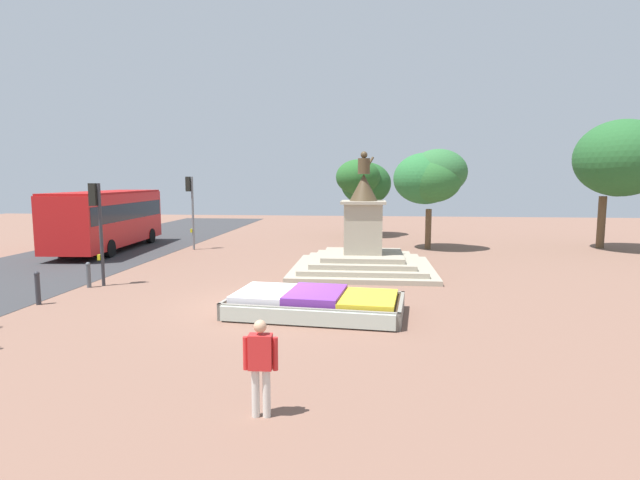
{
  "coord_description": "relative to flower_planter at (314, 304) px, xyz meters",
  "views": [
    {
      "loc": [
        3.02,
        -14.75,
        3.85
      ],
      "look_at": [
        1.3,
        2.62,
        1.73
      ],
      "focal_mm": 28.0,
      "sensor_mm": 36.0,
      "label": 1
    }
  ],
  "objects": [
    {
      "name": "kerb_bollard_mid_b",
      "position": [
        -8.44,
        2.76,
        0.19
      ],
      "size": [
        0.17,
        0.17,
        0.92
      ],
      "color": "#4C5156",
      "rests_on": "ground_plane"
    },
    {
      "name": "park_tree_far_right",
      "position": [
        4.84,
        13.87,
        3.67
      ],
      "size": [
        3.95,
        3.68,
        5.49
      ],
      "color": "brown",
      "rests_on": "ground_plane"
    },
    {
      "name": "ground_plane",
      "position": [
        -1.48,
        0.86,
        -0.3
      ],
      "size": [
        76.29,
        76.29,
        0.0
      ],
      "primitive_type": "plane",
      "color": "brown"
    },
    {
      "name": "traffic_light_far_corner",
      "position": [
        -8.18,
        12.56,
        2.44
      ],
      "size": [
        0.41,
        0.28,
        4.0
      ],
      "color": "slate",
      "rests_on": "ground_plane"
    },
    {
      "name": "pedestrian_with_handbag",
      "position": [
        -0.18,
        -6.28,
        0.63
      ],
      "size": [
        0.57,
        0.23,
        1.62
      ],
      "color": "beige",
      "rests_on": "ground_plane"
    },
    {
      "name": "park_tree_behind_statue",
      "position": [
        1.1,
        20.29,
        3.42
      ],
      "size": [
        3.71,
        4.34,
        5.17
      ],
      "color": "brown",
      "rests_on": "ground_plane"
    },
    {
      "name": "flower_planter",
      "position": [
        0.0,
        0.0,
        0.0
      ],
      "size": [
        5.2,
        3.14,
        0.67
      ],
      "color": "#38281C",
      "rests_on": "ground_plane"
    },
    {
      "name": "park_tree_far_left",
      "position": [
        14.93,
        14.61,
        4.59
      ],
      "size": [
        4.73,
        4.98,
        7.01
      ],
      "color": "brown",
      "rests_on": "ground_plane"
    },
    {
      "name": "statue_monument",
      "position": [
        1.3,
        7.04,
        0.6
      ],
      "size": [
        5.86,
        5.86,
        5.0
      ],
      "color": "#A09681",
      "rests_on": "ground_plane"
    },
    {
      "name": "city_bus",
      "position": [
        -12.63,
        11.88,
        1.55
      ],
      "size": [
        3.22,
        9.43,
        3.21
      ],
      "color": "red",
      "rests_on": "ground_plane"
    },
    {
      "name": "kerb_bollard_mid_a",
      "position": [
        -8.62,
        0.26,
        0.25
      ],
      "size": [
        0.16,
        0.16,
        1.05
      ],
      "color": "#2D2D33",
      "rests_on": "ground_plane"
    },
    {
      "name": "traffic_light_mid_block",
      "position": [
        -8.17,
        3.07,
        2.26
      ],
      "size": [
        0.42,
        0.31,
        3.72
      ],
      "color": "#2D2D33",
      "rests_on": "ground_plane"
    }
  ]
}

